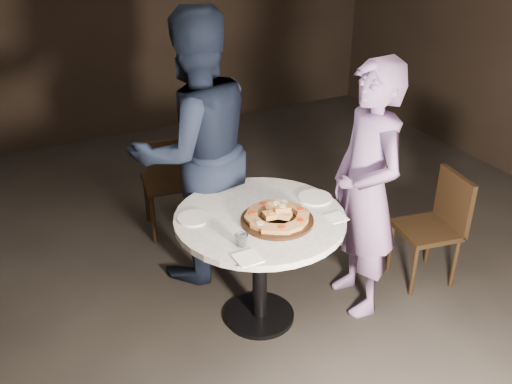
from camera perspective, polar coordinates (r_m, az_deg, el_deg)
floor at (r=3.63m, az=1.83°, el=-13.07°), size 7.00×7.00×0.00m
table at (r=3.33m, az=0.39°, el=-4.43°), size 1.24×1.24×0.74m
serving_board at (r=3.20m, az=2.12°, el=-2.82°), size 0.50×0.50×0.02m
focaccia_pile at (r=3.18m, az=2.15°, el=-2.25°), size 0.37×0.37×0.10m
plate_left at (r=3.24m, az=-6.24°, el=-2.61°), size 0.24×0.24×0.01m
plate_right at (r=3.45m, az=5.92°, el=-0.56°), size 0.23×0.23×0.01m
water_glass at (r=2.97m, az=-1.45°, el=-4.84°), size 0.09×0.09×0.07m
napkin_near at (r=2.89m, az=-0.84°, el=-6.64°), size 0.13×0.13×0.01m
napkin_far at (r=3.27m, az=8.04°, el=-2.53°), size 0.11×0.11×0.01m
chair_far at (r=4.30m, az=-8.52°, el=1.41°), size 0.45×0.46×0.84m
chair_right at (r=3.97m, az=17.72°, el=-2.74°), size 0.43×0.42×0.77m
diner_navy at (r=3.68m, az=-6.11°, el=4.16°), size 0.94×0.76×1.82m
diner_teal at (r=3.44m, az=10.95°, el=0.05°), size 0.46×0.63×1.61m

